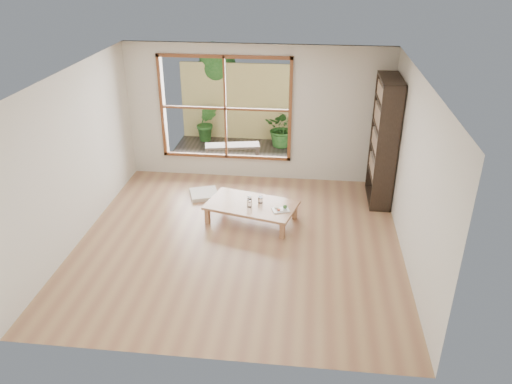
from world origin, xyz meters
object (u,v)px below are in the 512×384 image
at_px(bookshelf, 384,142).
at_px(food_tray, 281,209).
at_px(garden_bench, 232,147).
at_px(low_table, 251,206).

distance_m(bookshelf, food_tray, 2.22).
relative_size(bookshelf, food_tray, 7.04).
xyz_separation_m(food_tray, garden_bench, (-1.22, 2.64, -0.01)).
distance_m(low_table, food_tray, 0.54).
distance_m(low_table, garden_bench, 2.59).
bearing_deg(garden_bench, food_tray, -76.35).
xyz_separation_m(bookshelf, garden_bench, (-2.90, 1.42, -0.79)).
distance_m(low_table, bookshelf, 2.57).
bearing_deg(bookshelf, food_tray, -143.98).
bearing_deg(food_tray, bookshelf, 17.49).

